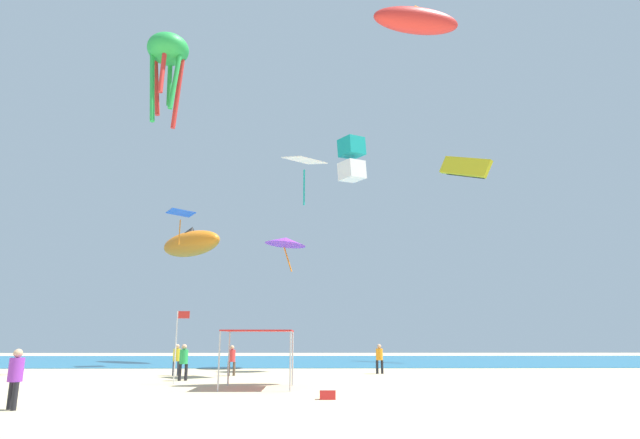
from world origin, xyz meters
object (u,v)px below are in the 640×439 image
Objects in this scene: canopy_tent at (259,333)px; person_near_tent at (16,374)px; cooler_box at (328,394)px; person_leftmost at (232,358)px; kite_octopus_green at (168,54)px; kite_diamond_blue at (181,215)px; kite_delta_purple at (286,241)px; kite_inflatable_orange at (191,244)px; kite_diamond_white at (304,163)px; kite_inflatable_red at (416,20)px; person_rightmost at (184,359)px; person_central at (177,357)px; kite_box_teal at (352,159)px; person_far_shore at (379,356)px; banner_flag at (178,339)px; kite_parafoil_yellow at (465,167)px.

canopy_tent is 1.66× the size of person_near_tent.
person_leftmost is at bearing 114.20° from cooler_box.
kite_octopus_green is at bearing 130.55° from canopy_tent.
kite_diamond_blue is (-0.57, 8.17, -9.41)m from kite_octopus_green.
kite_octopus_green reaches higher than cooler_box.
person_near_tent is 0.55× the size of kite_delta_purple.
kite_octopus_green is 2.03× the size of kite_delta_purple.
kite_inflatable_orange is (-2.03, 30.03, 9.46)m from person_near_tent.
canopy_tent is 0.96× the size of kite_diamond_white.
kite_inflatable_orange is (-16.89, 21.23, -8.85)m from kite_inflatable_red.
kite_diamond_white is 12.95m from kite_octopus_green.
kite_octopus_green is (-3.42, 4.77, 20.09)m from person_rightmost.
canopy_tent is 6.04m from person_rightmost.
person_leftmost is at bearing -159.91° from person_central.
cooler_box is (5.17, -11.51, -0.82)m from person_leftmost.
person_rightmost is 0.57× the size of kite_box_teal.
kite_delta_purple is at bearing 128.45° from person_far_shore.
person_rightmost is 2.12m from banner_flag.
kite_delta_purple reaches higher than person_far_shore.
kite_diamond_blue is (-2.75, 9.41, 10.70)m from person_central.
kite_diamond_white is 6.09m from kite_box_teal.
canopy_tent is 8.00m from person_leftmost.
kite_inflatable_red reaches higher than person_rightmost.
kite_parafoil_yellow reaches higher than kite_delta_purple.
person_central is 0.98× the size of person_rightmost.
person_near_tent is at bearing -164.85° from cooler_box.
kite_inflatable_orange is (-1.16, 14.55, -10.63)m from kite_octopus_green.
banner_flag is at bearing 126.22° from person_central.
person_leftmost is 8.85m from person_far_shore.
canopy_tent is 22.19m from kite_octopus_green.
kite_box_teal is at bearing -143.49° from kite_diamond_blue.
cooler_box is at bearing 136.06° from kite_box_teal.
kite_delta_purple is at bearing -135.50° from kite_diamond_blue.
kite_octopus_green is at bearing 172.46° from person_far_shore.
person_far_shore is 0.56× the size of kite_diamond_white.
person_central is at bearing -100.00° from person_rightmost.
kite_parafoil_yellow reaches higher than kite_diamond_white.
person_central is at bearing 171.58° from person_leftmost.
kite_diamond_blue is (-25.27, -6.77, -6.42)m from kite_parafoil_yellow.
cooler_box is (8.36, -11.62, -0.86)m from person_central.
kite_octopus_green reaches higher than kite_parafoil_yellow.
banner_flag is at bearing 0.80° from kite_diamond_white.
kite_diamond_white is at bearing -17.19° from person_leftmost.
kite_diamond_white is (-6.26, 4.55, -6.80)m from kite_inflatable_red.
person_rightmost is at bearing 131.60° from person_central.
kite_diamond_blue reaches higher than banner_flag.
kite_octopus_green reaches higher than kite_inflatable_red.
banner_flag is at bearing 63.82° from person_rightmost.
person_rightmost is at bearing 93.32° from banner_flag.
person_far_shore is (8.72, 1.55, 0.02)m from person_leftmost.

